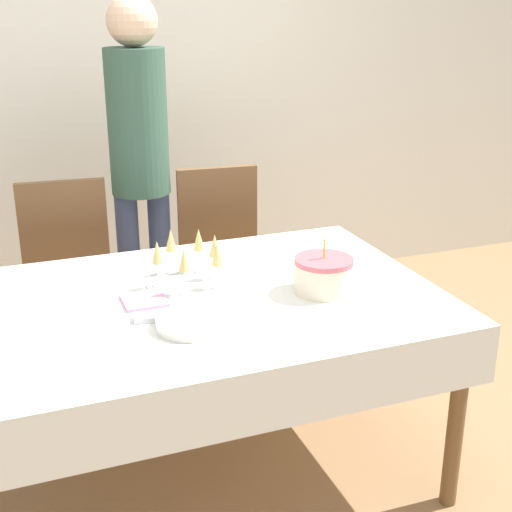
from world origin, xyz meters
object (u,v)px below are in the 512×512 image
at_px(dining_chair_far_left, 69,278).
at_px(person_standing, 139,148).
at_px(plate_stack_main, 191,322).
at_px(dining_chair_far_right, 224,258).
at_px(champagne_tray, 191,263).
at_px(birthday_cake, 323,275).

xyz_separation_m(dining_chair_far_left, person_standing, (0.39, 0.17, 0.54)).
bearing_deg(plate_stack_main, person_standing, 84.44).
bearing_deg(dining_chair_far_left, person_standing, 23.45).
distance_m(dining_chair_far_right, plate_stack_main, 1.23).
bearing_deg(dining_chair_far_right, champagne_tray, -116.60).
bearing_deg(birthday_cake, champagne_tray, 149.16).
relative_size(dining_chair_far_left, plate_stack_main, 4.12).
xyz_separation_m(dining_chair_far_right, plate_stack_main, (-0.48, -1.11, 0.23)).
height_order(dining_chair_far_right, champagne_tray, dining_chair_far_right).
bearing_deg(dining_chair_far_left, champagne_tray, -63.26).
bearing_deg(champagne_tray, plate_stack_main, -106.05).
xyz_separation_m(dining_chair_far_left, dining_chair_far_right, (0.75, -0.00, 0.00)).
height_order(dining_chair_far_left, champagne_tray, dining_chair_far_left).
distance_m(birthday_cake, champagne_tray, 0.49).
height_order(dining_chair_far_left, person_standing, person_standing).
xyz_separation_m(dining_chair_far_right, birthday_cake, (0.05, -1.00, 0.27)).
distance_m(dining_chair_far_left, champagne_tray, 0.88).
bearing_deg(birthday_cake, person_standing, 109.07).
relative_size(plate_stack_main, person_standing, 0.13).
bearing_deg(person_standing, birthday_cake, -70.93).
relative_size(dining_chair_far_left, dining_chair_far_right, 1.00).
bearing_deg(champagne_tray, dining_chair_far_left, 116.74).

